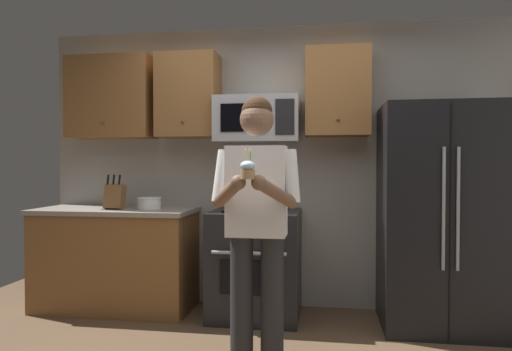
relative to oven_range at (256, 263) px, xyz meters
name	(u,v)px	position (x,y,z in m)	size (l,w,h in m)	color
wall_back	(278,167)	(0.15, 0.39, 0.84)	(4.40, 0.10, 2.60)	gray
oven_range	(256,263)	(0.00, 0.00, 0.00)	(0.76, 0.70, 0.93)	black
microwave	(258,120)	(0.00, 0.12, 1.26)	(0.74, 0.41, 0.40)	#9EA0A5
refrigerator	(438,217)	(1.50, -0.04, 0.44)	(0.90, 0.75, 1.80)	black
cabinet_row_upper	(197,96)	(-0.57, 0.17, 1.49)	(2.78, 0.36, 0.76)	brown
counter_left	(116,258)	(-1.30, 0.02, 0.00)	(1.44, 0.66, 0.92)	brown
knife_block	(115,196)	(-1.28, -0.03, 0.57)	(0.16, 0.15, 0.32)	brown
bowl_large_white	(149,203)	(-0.98, 0.04, 0.51)	(0.22, 0.22, 0.10)	white
person	(257,215)	(0.16, -1.00, 0.53)	(0.60, 0.48, 1.76)	#262628
cupcake	(248,170)	(0.16, -1.33, 0.83)	(0.09, 0.09, 0.17)	#A87F56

